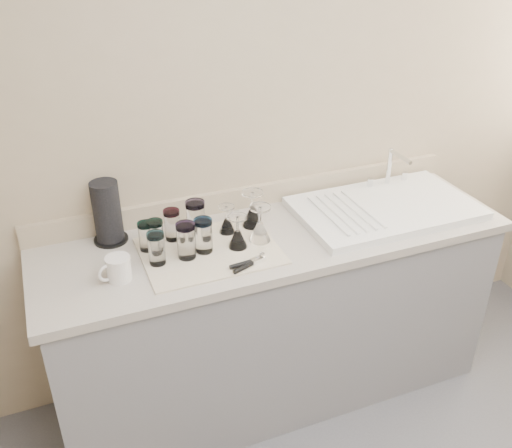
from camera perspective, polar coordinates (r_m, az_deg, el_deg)
name	(u,v)px	position (r m, az deg, el deg)	size (l,w,h in m)	color
counter_unit	(274,316)	(2.72, 1.84, -9.17)	(2.06, 0.62, 0.90)	slate
sink_unit	(385,207)	(2.70, 12.78, 1.63)	(0.82, 0.50, 0.22)	white
dish_towel	(210,251)	(2.35, -4.66, -2.69)	(0.55, 0.42, 0.01)	silver
tumbler_teal	(146,236)	(2.35, -10.94, -1.19)	(0.06, 0.06, 0.12)	white
tumbler_cyan	(172,225)	(2.40, -8.38, -0.06)	(0.07, 0.07, 0.14)	white
tumbler_purple	(196,219)	(2.40, -6.04, 0.50)	(0.08, 0.08, 0.16)	white
tumbler_magenta	(156,248)	(2.25, -9.92, -2.39)	(0.07, 0.07, 0.14)	white
tumbler_blue	(186,240)	(2.27, -7.00, -1.64)	(0.08, 0.08, 0.15)	white
tumbler_lavender	(204,235)	(2.30, -5.27, -1.13)	(0.07, 0.07, 0.15)	white
tumbler_extra	(156,235)	(2.34, -10.00, -1.11)	(0.07, 0.07, 0.13)	white
goblet_back_left	(227,223)	(2.44, -2.94, 0.07)	(0.07, 0.07, 0.12)	white
goblet_back_right	(253,214)	(2.48, -0.35, 0.98)	(0.09, 0.09, 0.16)	white
goblet_front_left	(238,237)	(2.34, -1.84, -1.26)	(0.08, 0.08, 0.14)	white
goblet_front_right	(260,229)	(2.38, 0.40, -0.49)	(0.09, 0.09, 0.16)	white
can_opener	(248,264)	(2.23, -0.78, -3.98)	(0.15, 0.08, 0.02)	silver
white_mug	(118,269)	(2.21, -13.66, -4.36)	(0.14, 0.12, 0.10)	silver
paper_towel_roll	(107,213)	(2.43, -14.65, 1.07)	(0.14, 0.14, 0.27)	black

